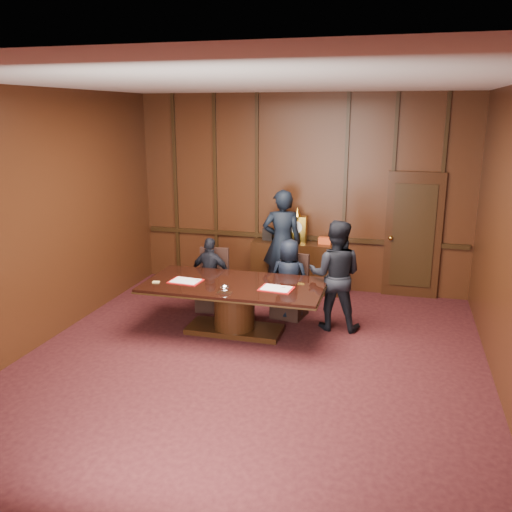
{
  "coord_description": "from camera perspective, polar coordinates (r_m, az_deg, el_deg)",
  "views": [
    {
      "loc": [
        1.76,
        -6.06,
        3.18
      ],
      "look_at": [
        -0.32,
        1.62,
        1.05
      ],
      "focal_mm": 38.0,
      "sensor_mm": 36.0,
      "label": 1
    }
  ],
  "objects": [
    {
      "name": "chair_left",
      "position": [
        9.02,
        -4.58,
        -3.72
      ],
      "size": [
        0.53,
        0.53,
        0.99
      ],
      "rotation": [
        0.0,
        0.0,
        0.11
      ],
      "color": "black",
      "rests_on": "ground"
    },
    {
      "name": "witness_left",
      "position": [
        9.55,
        2.75,
        1.41
      ],
      "size": [
        0.78,
        0.61,
        1.88
      ],
      "primitive_type": "imported",
      "rotation": [
        0.0,
        0.0,
        3.39
      ],
      "color": "black",
      "rests_on": "ground"
    },
    {
      "name": "signatory_left",
      "position": [
        8.86,
        -4.77,
        -1.95
      ],
      "size": [
        0.73,
        0.35,
        1.22
      ],
      "primitive_type": "imported",
      "rotation": [
        0.0,
        0.0,
        3.07
      ],
      "color": "black",
      "rests_on": "ground"
    },
    {
      "name": "conference_table",
      "position": [
        7.97,
        -2.29,
        -4.6
      ],
      "size": [
        2.62,
        1.32,
        0.76
      ],
      "color": "black",
      "rests_on": "ground"
    },
    {
      "name": "room",
      "position": [
        6.58,
        -0.15,
        2.21
      ],
      "size": [
        7.0,
        7.04,
        3.5
      ],
      "color": "black",
      "rests_on": "ground"
    },
    {
      "name": "sideboard",
      "position": [
        9.86,
        4.27,
        -0.91
      ],
      "size": [
        1.6,
        0.45,
        1.54
      ],
      "color": "black",
      "rests_on": "ground"
    },
    {
      "name": "notepad",
      "position": [
        8.05,
        -10.48,
        -2.71
      ],
      "size": [
        0.11,
        0.09,
        0.01
      ],
      "primitive_type": "cube",
      "rotation": [
        0.0,
        0.0,
        0.16
      ],
      "color": "#D6B768",
      "rests_on": "conference_table"
    },
    {
      "name": "folder_right",
      "position": [
        7.63,
        2.16,
        -3.44
      ],
      "size": [
        0.49,
        0.37,
        0.02
      ],
      "rotation": [
        0.0,
        0.0,
        -0.1
      ],
      "color": "#B71011",
      "rests_on": "conference_table"
    },
    {
      "name": "folder_left",
      "position": [
        8.02,
        -7.41,
        -2.63
      ],
      "size": [
        0.49,
        0.37,
        0.02
      ],
      "rotation": [
        0.0,
        0.0,
        -0.09
      ],
      "color": "#B71011",
      "rests_on": "conference_table"
    },
    {
      "name": "signatory_right",
      "position": [
        8.51,
        3.5,
        -2.44
      ],
      "size": [
        0.63,
        0.42,
        1.27
      ],
      "primitive_type": "imported",
      "rotation": [
        0.0,
        0.0,
        3.12
      ],
      "color": "black",
      "rests_on": "ground"
    },
    {
      "name": "witness_right",
      "position": [
        8.11,
        8.34,
        -2.01
      ],
      "size": [
        0.81,
        0.63,
        1.66
      ],
      "primitive_type": "imported",
      "rotation": [
        0.0,
        0.0,
        3.14
      ],
      "color": "black",
      "rests_on": "ground"
    },
    {
      "name": "chair_right",
      "position": [
        8.69,
        3.6,
        -4.45
      ],
      "size": [
        0.56,
        0.56,
        0.99
      ],
      "rotation": [
        0.0,
        0.0,
        -0.18
      ],
      "color": "black",
      "rests_on": "ground"
    },
    {
      "name": "inkstand",
      "position": [
        7.46,
        -3.35,
        -3.51
      ],
      "size": [
        0.2,
        0.14,
        0.12
      ],
      "color": "white",
      "rests_on": "conference_table"
    }
  ]
}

